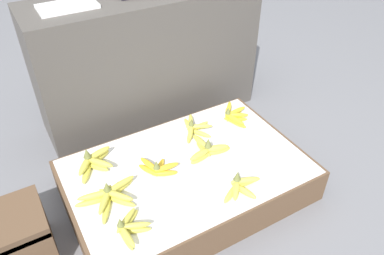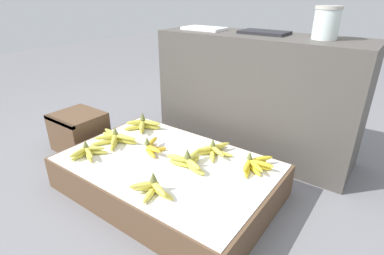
{
  "view_description": "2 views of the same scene",
  "coord_description": "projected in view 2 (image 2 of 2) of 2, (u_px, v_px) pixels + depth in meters",
  "views": [
    {
      "loc": [
        -0.64,
        -1.16,
        1.46
      ],
      "look_at": [
        0.09,
        0.11,
        0.32
      ],
      "focal_mm": 35.0,
      "sensor_mm": 36.0,
      "label": 1
    },
    {
      "loc": [
        0.94,
        -1.05,
        1.04
      ],
      "look_at": [
        0.07,
        0.13,
        0.36
      ],
      "focal_mm": 28.0,
      "sensor_mm": 36.0,
      "label": 2
    }
  ],
  "objects": [
    {
      "name": "foam_tray_dark",
      "position": [
        264.0,
        32.0,
        1.86
      ],
      "size": [
        0.29,
        0.18,
        0.02
      ],
      "color": "#232328",
      "rests_on": "back_vendor_table"
    },
    {
      "name": "banana_bunch_back_midright",
      "position": [
        214.0,
        150.0,
        1.69
      ],
      "size": [
        0.2,
        0.22,
        0.09
      ],
      "color": "#DBCC4C",
      "rests_on": "display_platform"
    },
    {
      "name": "banana_bunch_front_midright",
      "position": [
        152.0,
        188.0,
        1.36
      ],
      "size": [
        0.23,
        0.14,
        0.1
      ],
      "color": "#DBCC4C",
      "rests_on": "display_platform"
    },
    {
      "name": "display_platform",
      "position": [
        168.0,
        176.0,
        1.67
      ],
      "size": [
        1.16,
        0.75,
        0.19
      ],
      "color": "brown",
      "rests_on": "ground_plane"
    },
    {
      "name": "banana_bunch_back_right",
      "position": [
        255.0,
        165.0,
        1.55
      ],
      "size": [
        0.16,
        0.24,
        0.09
      ],
      "color": "yellow",
      "rests_on": "display_platform"
    },
    {
      "name": "back_vendor_table",
      "position": [
        255.0,
        95.0,
        2.01
      ],
      "size": [
        1.32,
        0.43,
        0.79
      ],
      "color": "#4C4742",
      "rests_on": "ground_plane"
    },
    {
      "name": "banana_bunch_back_left",
      "position": [
        143.0,
        125.0,
        1.99
      ],
      "size": [
        0.21,
        0.18,
        0.11
      ],
      "color": "gold",
      "rests_on": "display_platform"
    },
    {
      "name": "foam_tray_white",
      "position": [
        204.0,
        28.0,
        2.05
      ],
      "size": [
        0.29,
        0.17,
        0.02
      ],
      "color": "white",
      "rests_on": "back_vendor_table"
    },
    {
      "name": "ground_plane",
      "position": [
        168.0,
        190.0,
        1.71
      ],
      "size": [
        10.0,
        10.0,
        0.0
      ],
      "primitive_type": "plane",
      "color": "slate"
    },
    {
      "name": "wooden_crate",
      "position": [
        79.0,
        131.0,
        2.11
      ],
      "size": [
        0.32,
        0.29,
        0.26
      ],
      "color": "brown",
      "rests_on": "ground_plane"
    },
    {
      "name": "glass_jar",
      "position": [
        327.0,
        23.0,
        1.62
      ],
      "size": [
        0.14,
        0.14,
        0.17
      ],
      "color": "silver",
      "rests_on": "back_vendor_table"
    },
    {
      "name": "banana_bunch_middle_midright",
      "position": [
        188.0,
        161.0,
        1.56
      ],
      "size": [
        0.25,
        0.17,
        0.11
      ],
      "color": "gold",
      "rests_on": "display_platform"
    },
    {
      "name": "banana_bunch_front_left",
      "position": [
        88.0,
        152.0,
        1.67
      ],
      "size": [
        0.15,
        0.2,
        0.09
      ],
      "color": "gold",
      "rests_on": "display_platform"
    },
    {
      "name": "banana_bunch_middle_midleft",
      "position": [
        152.0,
        147.0,
        1.72
      ],
      "size": [
        0.17,
        0.17,
        0.1
      ],
      "color": "gold",
      "rests_on": "display_platform"
    },
    {
      "name": "banana_bunch_middle_left",
      "position": [
        114.0,
        138.0,
        1.82
      ],
      "size": [
        0.29,
        0.2,
        0.1
      ],
      "color": "gold",
      "rests_on": "display_platform"
    }
  ]
}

